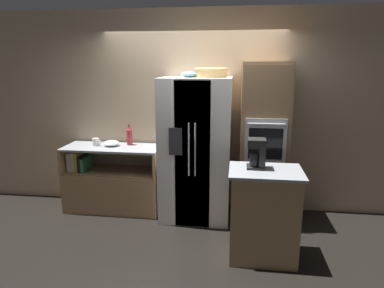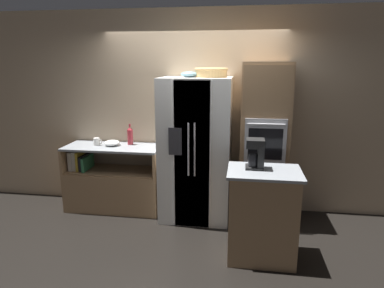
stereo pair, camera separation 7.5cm
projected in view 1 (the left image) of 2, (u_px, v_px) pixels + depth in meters
The scene contains 12 objects.
ground_plane at pixel (189, 217), 4.71m from camera, with size 20.00×20.00×0.00m, color black.
wall_back at pixel (194, 112), 4.87m from camera, with size 12.00×0.06×2.80m.
counter_left at pixel (114, 186), 4.95m from camera, with size 1.36×0.59×0.93m.
refrigerator at pixel (196, 149), 4.57m from camera, with size 0.92×0.78×1.90m.
wall_oven at pixel (263, 143), 4.48m from camera, with size 0.61×0.71×2.09m.
island_counter at pixel (264, 214), 3.67m from camera, with size 0.76×0.58×0.99m.
wicker_basket at pixel (211, 72), 4.33m from camera, with size 0.42×0.42×0.12m.
fruit_bowl at pixel (190, 74), 4.35m from camera, with size 0.23×0.23×0.07m.
bottle_tall at pixel (129, 136), 4.87m from camera, with size 0.08×0.08×0.30m.
mug at pixel (96, 142), 4.83m from camera, with size 0.13×0.09×0.11m.
mixing_bowl at pixel (111, 143), 4.82m from camera, with size 0.22×0.22×0.08m.
coffee_maker at pixel (258, 152), 3.58m from camera, with size 0.19×0.18×0.32m.
Camera 1 is at (0.61, -4.31, 2.08)m, focal length 32.00 mm.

